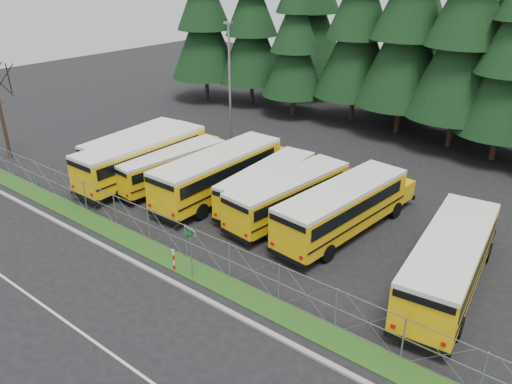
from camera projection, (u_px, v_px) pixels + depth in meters
ground at (214, 256)px, 26.77m from camera, size 120.00×120.00×0.00m
curb at (171, 281)px, 24.54m from camera, size 50.00×0.25×0.12m
grass_verge at (191, 269)px, 25.55m from camera, size 50.00×1.40×0.06m
road_lane_line at (86, 335)px, 21.06m from camera, size 50.00×0.12×0.01m
chainlink_fence at (200, 248)px, 25.64m from camera, size 44.00×0.10×2.00m
bus_0 at (138, 148)px, 38.26m from camera, size 3.35×10.49×2.70m
bus_1 at (148, 159)px, 35.61m from camera, size 2.84×11.89×3.12m
bus_2 at (176, 167)px, 34.94m from camera, size 3.29×9.99×2.57m
bus_3 at (223, 174)px, 33.08m from camera, size 2.82×11.87×3.11m
bus_4 at (270, 185)px, 32.05m from camera, size 3.01×10.08×2.61m
bus_5 at (293, 196)px, 30.41m from camera, size 3.67×10.68×2.74m
bus_6 at (346, 209)px, 28.56m from camera, size 3.79×11.54×2.97m
bus_east at (450, 262)px, 23.46m from camera, size 3.97×11.74×3.02m
street_sign at (190, 243)px, 24.07m from camera, size 0.83×0.55×2.81m
striped_bollard at (174, 260)px, 25.31m from camera, size 0.11×0.11×1.20m
light_standard at (230, 81)px, 40.63m from camera, size 0.70×0.35×10.14m
conifer_0 at (204, 21)px, 54.16m from camera, size 7.68×7.68×16.98m
conifer_1 at (252, 28)px, 52.67m from camera, size 7.28×7.28×16.11m
conifer_2 at (295, 44)px, 48.67m from camera, size 6.37×6.37×14.08m
conifer_3 at (358, 29)px, 46.05m from camera, size 7.92×7.92×17.52m
conifer_4 at (409, 29)px, 42.38m from camera, size 8.33×8.33×18.43m
conifer_5 at (467, 34)px, 38.97m from camera, size 8.33×8.33×18.43m
conifer_6 at (511, 64)px, 36.77m from camera, size 6.79×6.79×15.02m
conifer_10 at (308, 3)px, 54.81m from camera, size 9.30×9.30×20.56m
conifer_11 at (416, 22)px, 49.07m from camera, size 8.16×8.16×18.04m
bare_tree_1 at (1, 112)px, 38.52m from camera, size 5.38×5.38×7.68m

